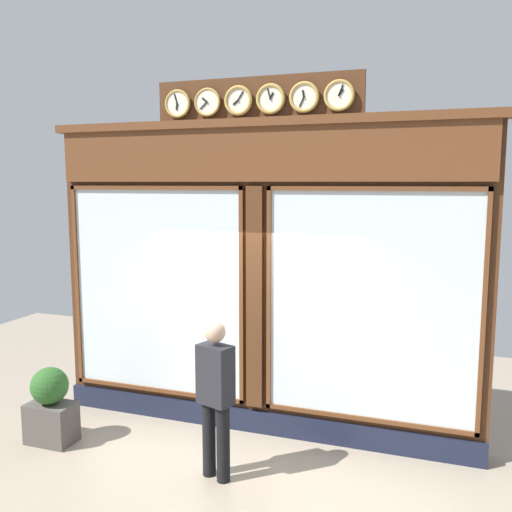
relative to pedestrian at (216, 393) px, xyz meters
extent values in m
cube|color=#4C2B16|center=(-0.04, -1.32, 0.93)|extent=(5.36, 0.30, 3.73)
cube|color=#191E33|center=(-0.04, -1.15, -0.79)|extent=(5.36, 0.08, 0.28)
cube|color=brown|center=(-0.04, -1.13, 2.48)|extent=(5.25, 0.08, 0.63)
cube|color=brown|center=(-0.04, -1.15, 2.85)|extent=(5.46, 0.20, 0.10)
cube|color=silver|center=(-1.40, -1.15, 0.77)|extent=(2.33, 0.02, 2.60)
cube|color=brown|center=(-1.40, -1.13, 2.09)|extent=(2.43, 0.04, 0.05)
cube|color=brown|center=(-1.40, -1.13, -0.56)|extent=(2.43, 0.04, 0.05)
cube|color=brown|center=(-2.59, -1.13, 0.77)|extent=(0.05, 0.04, 2.70)
cube|color=brown|center=(-0.21, -1.13, 0.77)|extent=(0.05, 0.04, 2.70)
cube|color=silver|center=(1.33, -1.15, 0.77)|extent=(2.33, 0.02, 2.60)
cube|color=brown|center=(1.33, -1.13, 2.09)|extent=(2.43, 0.04, 0.05)
cube|color=brown|center=(1.33, -1.13, -0.56)|extent=(2.43, 0.04, 0.05)
cube|color=brown|center=(2.52, -1.13, 0.77)|extent=(0.05, 0.04, 2.70)
cube|color=brown|center=(0.14, -1.13, 0.77)|extent=(0.05, 0.04, 2.70)
cube|color=#4C2B16|center=(-0.04, -1.14, 0.77)|extent=(0.20, 0.10, 2.70)
cube|color=#4C2B16|center=(-0.04, -1.19, 3.10)|extent=(2.50, 0.06, 0.54)
cylinder|color=silver|center=(-1.01, -1.11, 3.10)|extent=(0.28, 0.02, 0.28)
torus|color=#B79347|center=(-1.01, -1.10, 3.10)|extent=(0.34, 0.04, 0.34)
cube|color=black|center=(-1.04, -1.09, 3.13)|extent=(0.06, 0.01, 0.07)
cube|color=black|center=(-1.04, -1.09, 3.15)|extent=(0.05, 0.01, 0.11)
sphere|color=black|center=(-1.01, -1.09, 3.10)|extent=(0.02, 0.02, 0.02)
cylinder|color=silver|center=(-0.62, -1.11, 3.10)|extent=(0.28, 0.02, 0.28)
torus|color=#B79347|center=(-0.62, -1.10, 3.10)|extent=(0.34, 0.04, 0.34)
cube|color=black|center=(-0.62, -1.09, 3.13)|extent=(0.03, 0.01, 0.08)
cube|color=black|center=(-0.60, -1.09, 3.04)|extent=(0.06, 0.01, 0.11)
sphere|color=black|center=(-0.62, -1.09, 3.10)|extent=(0.02, 0.02, 0.02)
cylinder|color=silver|center=(-0.23, -1.11, 3.10)|extent=(0.28, 0.02, 0.28)
torus|color=#B79347|center=(-0.23, -1.10, 3.10)|extent=(0.35, 0.05, 0.35)
cube|color=black|center=(-0.25, -1.09, 3.13)|extent=(0.05, 0.01, 0.08)
cube|color=black|center=(-0.22, -1.09, 3.15)|extent=(0.04, 0.01, 0.12)
sphere|color=black|center=(-0.23, -1.09, 3.10)|extent=(0.02, 0.02, 0.02)
cylinder|color=silver|center=(0.16, -1.11, 3.10)|extent=(0.28, 0.02, 0.28)
torus|color=#B79347|center=(0.16, -1.10, 3.10)|extent=(0.35, 0.05, 0.35)
cube|color=black|center=(0.19, -1.09, 3.07)|extent=(0.07, 0.01, 0.06)
cube|color=black|center=(0.13, -1.09, 3.14)|extent=(0.07, 0.01, 0.10)
sphere|color=black|center=(0.16, -1.09, 3.10)|extent=(0.02, 0.02, 0.02)
cylinder|color=silver|center=(0.55, -1.11, 3.10)|extent=(0.28, 0.02, 0.28)
torus|color=#B79347|center=(0.55, -1.10, 3.10)|extent=(0.33, 0.03, 0.33)
cube|color=black|center=(0.58, -1.09, 3.12)|extent=(0.07, 0.01, 0.06)
cube|color=black|center=(0.59, -1.09, 3.06)|extent=(0.10, 0.01, 0.09)
sphere|color=black|center=(0.55, -1.09, 3.10)|extent=(0.02, 0.02, 0.02)
cylinder|color=silver|center=(0.94, -1.11, 3.10)|extent=(0.28, 0.02, 0.28)
torus|color=#B79347|center=(0.94, -1.10, 3.10)|extent=(0.34, 0.04, 0.34)
cube|color=black|center=(0.94, -1.09, 3.06)|extent=(0.03, 0.01, 0.08)
cube|color=black|center=(0.96, -1.09, 3.15)|extent=(0.05, 0.01, 0.12)
sphere|color=black|center=(0.94, -1.09, 3.10)|extent=(0.02, 0.02, 0.02)
cylinder|color=black|center=(0.09, -0.03, -0.52)|extent=(0.14, 0.14, 0.82)
cylinder|color=black|center=(-0.09, 0.03, -0.52)|extent=(0.14, 0.14, 0.82)
cube|color=#232328|center=(0.00, 0.00, 0.20)|extent=(0.41, 0.33, 0.62)
sphere|color=tan|center=(0.00, 0.00, 0.65)|extent=(0.22, 0.22, 0.22)
cube|color=#4C4742|center=(2.18, -0.09, -0.69)|extent=(0.56, 0.36, 0.48)
sphere|color=#285623|center=(2.18, -0.09, -0.23)|extent=(0.44, 0.44, 0.44)
camera|label=1|loc=(-2.18, 4.99, 2.16)|focal=38.54mm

